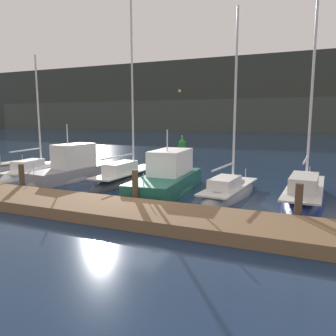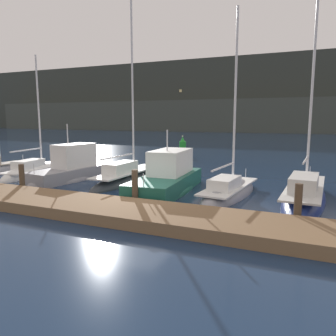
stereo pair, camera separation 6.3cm
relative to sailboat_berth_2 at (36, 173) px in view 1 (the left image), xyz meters
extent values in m
plane|color=#192D4C|center=(10.40, -4.28, -0.09)|extent=(400.00, 400.00, 0.00)
cube|color=brown|center=(10.40, -6.26, 0.13)|extent=(34.77, 2.80, 0.45)
cylinder|color=#4C3D2D|center=(3.61, -4.61, 0.67)|extent=(0.28, 0.28, 1.52)
cylinder|color=#4C3D2D|center=(10.40, -4.61, 0.73)|extent=(0.28, 0.28, 1.65)
cylinder|color=#4C3D2D|center=(17.19, -4.61, 0.69)|extent=(0.28, 0.28, 1.56)
cylinder|color=silver|center=(-3.39, 2.00, 0.70)|extent=(0.04, 0.04, 0.50)
ellipsoid|color=white|center=(-0.01, 0.05, -0.09)|extent=(2.54, 6.93, 1.64)
cube|color=silver|center=(-0.01, 0.05, 0.36)|extent=(2.14, 5.82, 0.08)
cube|color=silver|center=(0.09, -0.76, 0.71)|extent=(1.31, 2.27, 0.62)
cylinder|color=silver|center=(-0.07, 0.59, 4.23)|extent=(0.12, 0.12, 7.74)
cylinder|color=silver|center=(0.10, -0.89, 1.70)|extent=(0.43, 2.97, 0.09)
cylinder|color=silver|center=(-0.37, 3.14, 0.61)|extent=(0.04, 0.04, 0.50)
ellipsoid|color=gray|center=(3.44, -0.82, -0.09)|extent=(2.82, 6.16, 1.24)
cube|color=gray|center=(3.44, -0.82, 0.29)|extent=(2.58, 5.55, 0.77)
cube|color=silver|center=(3.51, -0.23, 1.43)|extent=(1.75, 2.77, 1.50)
cube|color=black|center=(3.66, 0.95, 1.65)|extent=(1.30, 0.44, 0.67)
cylinder|color=silver|center=(3.46, -0.70, 2.82)|extent=(0.07, 0.07, 1.29)
cylinder|color=silver|center=(3.14, -3.30, 0.98)|extent=(0.04, 0.04, 0.60)
ellipsoid|color=#2D3338|center=(7.22, 0.34, -0.09)|extent=(1.96, 7.63, 1.16)
cube|color=silver|center=(7.22, 0.34, 0.53)|extent=(1.65, 6.41, 0.08)
cube|color=silver|center=(7.19, -0.57, 0.90)|extent=(1.11, 2.46, 0.65)
cylinder|color=silver|center=(7.24, 0.94, 5.88)|extent=(0.12, 0.12, 10.70)
cylinder|color=silver|center=(7.19, -0.80, 1.59)|extent=(0.20, 3.50, 0.09)
cylinder|color=silver|center=(7.34, 3.82, 0.78)|extent=(0.04, 0.04, 0.50)
ellipsoid|color=#195647|center=(10.49, -1.29, -0.09)|extent=(2.89, 7.31, 1.19)
cube|color=#195647|center=(10.49, -1.29, 0.34)|extent=(2.65, 6.58, 0.86)
cube|color=silver|center=(10.44, -0.57, 1.43)|extent=(1.86, 3.25, 1.32)
cube|color=black|center=(10.36, 0.86, 1.62)|extent=(1.49, 0.35, 0.59)
cylinder|color=silver|center=(10.48, -1.15, 2.65)|extent=(0.07, 0.07, 1.13)
cylinder|color=silver|center=(10.67, -4.30, 1.07)|extent=(0.04, 0.04, 0.60)
ellipsoid|color=gray|center=(13.84, -0.89, -0.09)|extent=(2.42, 6.66, 1.32)
cube|color=silver|center=(13.84, -0.89, 0.38)|extent=(2.04, 5.59, 0.08)
cube|color=silver|center=(13.76, -1.66, 0.69)|extent=(1.28, 2.18, 0.54)
cylinder|color=silver|center=(13.89, -0.37, 4.80)|extent=(0.12, 0.12, 8.84)
cylinder|color=silver|center=(13.74, -1.91, 1.52)|extent=(0.39, 3.09, 0.09)
cylinder|color=silver|center=(14.13, 2.10, 0.63)|extent=(0.04, 0.04, 0.50)
ellipsoid|color=navy|center=(17.39, -0.68, -0.09)|extent=(2.31, 8.10, 1.61)
cube|color=silver|center=(17.39, -0.68, 0.60)|extent=(1.94, 6.80, 0.08)
cube|color=silver|center=(17.34, -1.64, 0.97)|extent=(1.26, 2.62, 0.67)
cylinder|color=silver|center=(17.43, -0.05, 6.18)|extent=(0.12, 0.12, 11.17)
cylinder|color=silver|center=(17.35, -1.47, 1.99)|extent=(0.25, 2.86, 0.09)
cylinder|color=silver|center=(17.60, 2.99, 0.85)|extent=(0.04, 0.04, 0.50)
cylinder|color=green|center=(5.10, 15.46, -0.01)|extent=(1.09, 1.09, 0.16)
cylinder|color=green|center=(5.10, 15.46, 0.72)|extent=(0.72, 0.72, 1.30)
cone|color=green|center=(5.10, 15.46, 1.62)|extent=(0.51, 0.51, 0.50)
sphere|color=#F9EAB7|center=(5.10, 15.46, 1.92)|extent=(0.16, 0.16, 0.16)
cube|color=#333833|center=(10.40, 86.80, 10.60)|extent=(240.00, 16.00, 21.39)
cube|color=#3F463F|center=(-14.17, 76.80, 4.42)|extent=(144.00, 10.00, 9.02)
cube|color=#F4DB8C|center=(21.05, 78.75, 3.92)|extent=(0.80, 0.10, 0.80)
cube|color=#F4DB8C|center=(-19.52, 78.75, 12.08)|extent=(0.80, 0.10, 0.80)
cube|color=#F4DB8C|center=(-14.25, 78.75, 8.48)|extent=(0.80, 0.10, 0.80)
cube|color=#F4DB8C|center=(-9.29, 78.75, 7.34)|extent=(0.80, 0.10, 0.80)
cube|color=#F4DB8C|center=(16.81, 78.75, 2.68)|extent=(0.80, 0.10, 0.80)
camera|label=1|loc=(17.34, -17.21, 3.83)|focal=35.00mm
camera|label=2|loc=(17.40, -17.18, 3.83)|focal=35.00mm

